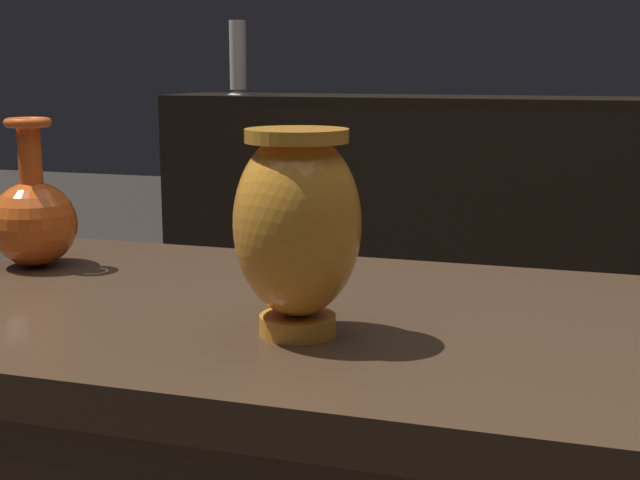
% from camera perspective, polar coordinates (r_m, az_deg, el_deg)
% --- Properties ---
extents(back_display_shelf, '(2.60, 0.40, 0.99)m').
position_cam_1_polar(back_display_shelf, '(3.30, 12.14, 0.26)').
color(back_display_shelf, black).
rests_on(back_display_shelf, ground_plane).
extents(vase_centerpiece, '(0.14, 0.14, 0.23)m').
position_cam_1_polar(vase_centerpiece, '(0.99, -1.46, 1.00)').
color(vase_centerpiece, orange).
rests_on(vase_centerpiece, display_plinth).
extents(vase_tall_behind, '(0.13, 0.13, 0.22)m').
position_cam_1_polar(vase_tall_behind, '(1.42, -17.80, 1.37)').
color(vase_tall_behind, '#E55B1E').
rests_on(vase_tall_behind, display_plinth).
extents(shelf_vase_far_left, '(0.09, 0.09, 0.28)m').
position_cam_1_polar(shelf_vase_far_left, '(3.46, -5.25, 11.39)').
color(shelf_vase_far_left, silver).
rests_on(shelf_vase_far_left, back_display_shelf).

